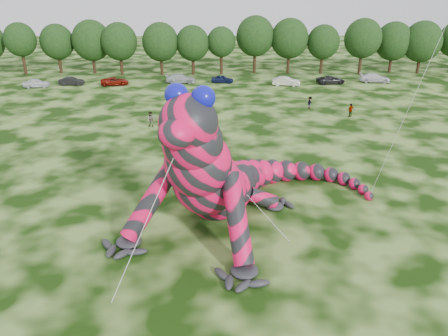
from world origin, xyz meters
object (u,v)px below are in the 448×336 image
(car_4, at_px, (222,79))
(car_5, at_px, (286,81))
(tree_6, at_px, (120,49))
(spectator_3, at_px, (351,110))
(tree_10, at_px, (255,45))
(tree_15, at_px, (421,47))
(tree_4, at_px, (58,49))
(spectator_1, at_px, (151,119))
(tree_12, at_px, (323,49))
(car_2, at_px, (115,81))
(car_1, at_px, (71,81))
(tree_5, at_px, (92,47))
(tree_11, at_px, (289,46))
(car_3, at_px, (181,79))
(tree_9, at_px, (221,51))
(tree_13, at_px, (362,47))
(spectator_0, at_px, (161,121))
(spectator_2, at_px, (310,103))
(car_6, at_px, (331,80))
(inflatable_gecko, at_px, (225,144))
(tree_7, at_px, (161,49))
(car_0, at_px, (36,83))
(tree_3, at_px, (22,49))
(tree_14, at_px, (393,47))
(tree_8, at_px, (193,50))

(car_4, distance_m, car_5, 10.96)
(tree_6, distance_m, spectator_3, 45.02)
(tree_10, bearing_deg, tree_15, -1.49)
(tree_4, relative_size, car_5, 1.99)
(spectator_1, bearing_deg, tree_15, 60.23)
(tree_12, bearing_deg, car_2, -165.19)
(tree_6, height_order, tree_12, tree_6)
(car_1, relative_size, spectator_1, 2.18)
(tree_5, height_order, car_1, tree_5)
(tree_11, height_order, car_3, tree_11)
(tree_9, distance_m, tree_13, 26.08)
(tree_9, xyz_separation_m, tree_10, (6.33, 1.23, 0.91))
(spectator_1, height_order, spectator_0, spectator_1)
(car_5, bearing_deg, spectator_2, -164.74)
(tree_4, bearing_deg, car_5, -15.42)
(tree_5, xyz_separation_m, spectator_2, (36.31, -25.53, -4.05))
(tree_4, height_order, tree_11, tree_11)
(car_4, bearing_deg, car_1, 98.59)
(tree_9, height_order, car_6, tree_9)
(inflatable_gecko, relative_size, car_5, 4.78)
(tree_7, bearing_deg, car_4, -32.49)
(tree_5, bearing_deg, tree_4, 177.57)
(tree_12, xyz_separation_m, car_0, (-49.60, -11.33, -3.78))
(tree_12, distance_m, tree_15, 18.46)
(tree_10, bearing_deg, car_5, -68.22)
(tree_9, xyz_separation_m, spectator_3, (16.65, -28.37, -3.47))
(inflatable_gecko, height_order, tree_3, inflatable_gecko)
(spectator_1, height_order, spectator_3, spectator_1)
(car_5, relative_size, spectator_0, 2.85)
(car_2, relative_size, car_6, 0.97)
(car_1, height_order, spectator_0, spectator_0)
(spectator_1, bearing_deg, tree_6, 132.14)
(tree_13, xyz_separation_m, car_6, (-7.34, -8.42, -4.40))
(tree_12, height_order, spectator_2, tree_12)
(tree_14, height_order, car_2, tree_14)
(tree_15, xyz_separation_m, car_6, (-18.69, -9.07, -4.15))
(tree_7, bearing_deg, tree_13, 0.50)
(car_6, bearing_deg, tree_4, 67.32)
(tree_5, bearing_deg, tree_12, -0.93)
(tree_8, distance_m, car_6, 25.68)
(car_1, bearing_deg, spectator_0, -143.52)
(tree_8, relative_size, spectator_3, 5.16)
(tree_8, distance_m, tree_9, 5.30)
(tree_3, xyz_separation_m, tree_10, (43.11, 1.51, 0.53))
(tree_4, height_order, car_5, tree_4)
(tree_13, bearing_deg, tree_10, 175.79)
(car_4, relative_size, spectator_2, 2.24)
(tree_12, xyz_separation_m, spectator_2, (-6.83, -24.84, -3.64))
(tree_10, distance_m, tree_13, 19.79)
(tree_3, xyz_separation_m, car_6, (55.50, -8.36, -4.05))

